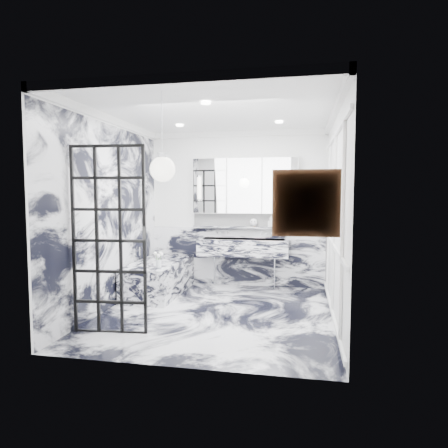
% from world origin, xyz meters
% --- Properties ---
extents(floor, '(3.60, 3.60, 0.00)m').
position_xyz_m(floor, '(0.00, 0.00, 0.00)').
color(floor, silver).
rests_on(floor, ground).
extents(ceiling, '(3.60, 3.60, 0.00)m').
position_xyz_m(ceiling, '(0.00, 0.00, 2.80)').
color(ceiling, white).
rests_on(ceiling, wall_back).
extents(wall_back, '(3.60, 0.00, 3.60)m').
position_xyz_m(wall_back, '(0.00, 1.80, 1.40)').
color(wall_back, white).
rests_on(wall_back, floor).
extents(wall_front, '(3.60, 0.00, 3.60)m').
position_xyz_m(wall_front, '(0.00, -1.80, 1.40)').
color(wall_front, white).
rests_on(wall_front, floor).
extents(wall_left, '(0.00, 3.60, 3.60)m').
position_xyz_m(wall_left, '(-1.60, 0.00, 1.40)').
color(wall_left, white).
rests_on(wall_left, floor).
extents(wall_right, '(0.00, 3.60, 3.60)m').
position_xyz_m(wall_right, '(1.60, 0.00, 1.40)').
color(wall_right, white).
rests_on(wall_right, floor).
extents(marble_clad_back, '(3.18, 0.05, 1.05)m').
position_xyz_m(marble_clad_back, '(0.00, 1.78, 0.53)').
color(marble_clad_back, silver).
rests_on(marble_clad_back, floor).
extents(marble_clad_left, '(0.02, 3.56, 2.68)m').
position_xyz_m(marble_clad_left, '(-1.59, 0.00, 1.34)').
color(marble_clad_left, silver).
rests_on(marble_clad_left, floor).
extents(panel_molding, '(0.03, 3.40, 2.30)m').
position_xyz_m(panel_molding, '(1.58, 0.00, 1.30)').
color(panel_molding, white).
rests_on(panel_molding, floor).
extents(soap_bottle_a, '(0.10, 0.10, 0.23)m').
position_xyz_m(soap_bottle_a, '(0.63, 1.71, 1.20)').
color(soap_bottle_a, '#8C5919').
rests_on(soap_bottle_a, ledge).
extents(soap_bottle_b, '(0.08, 0.08, 0.16)m').
position_xyz_m(soap_bottle_b, '(0.61, 1.71, 1.17)').
color(soap_bottle_b, '#4C4C51').
rests_on(soap_bottle_b, ledge).
extents(soap_bottle_c, '(0.12, 0.12, 0.14)m').
position_xyz_m(soap_bottle_c, '(1.00, 1.71, 1.16)').
color(soap_bottle_c, silver).
rests_on(soap_bottle_c, ledge).
extents(face_pot, '(0.14, 0.14, 0.14)m').
position_xyz_m(face_pot, '(0.32, 1.71, 1.17)').
color(face_pot, white).
rests_on(face_pot, ledge).
extents(amber_bottle, '(0.04, 0.04, 0.10)m').
position_xyz_m(amber_bottle, '(0.33, 1.71, 1.14)').
color(amber_bottle, '#8C5919').
rests_on(amber_bottle, ledge).
extents(flower_vase, '(0.08, 0.08, 0.12)m').
position_xyz_m(flower_vase, '(-0.99, 0.36, 0.61)').
color(flower_vase, silver).
rests_on(flower_vase, bathtub).
extents(crittall_door, '(0.88, 0.12, 2.24)m').
position_xyz_m(crittall_door, '(-1.10, -1.01, 1.12)').
color(crittall_door, black).
rests_on(crittall_door, floor).
extents(artwork, '(0.50, 0.05, 0.50)m').
position_xyz_m(artwork, '(1.20, -1.76, 1.60)').
color(artwork, '#C35114').
rests_on(artwork, wall_front).
extents(pendant_light, '(0.27, 0.27, 0.27)m').
position_xyz_m(pendant_light, '(-0.28, -1.38, 1.94)').
color(pendant_light, white).
rests_on(pendant_light, ceiling).
extents(trough_sink, '(1.60, 0.45, 0.30)m').
position_xyz_m(trough_sink, '(0.15, 1.55, 0.73)').
color(trough_sink, silver).
rests_on(trough_sink, wall_back).
extents(ledge, '(1.90, 0.14, 0.04)m').
position_xyz_m(ledge, '(0.15, 1.72, 1.07)').
color(ledge, silver).
rests_on(ledge, wall_back).
extents(subway_tile, '(1.90, 0.03, 0.23)m').
position_xyz_m(subway_tile, '(0.15, 1.78, 1.21)').
color(subway_tile, white).
rests_on(subway_tile, wall_back).
extents(mirror_cabinet, '(1.90, 0.16, 1.00)m').
position_xyz_m(mirror_cabinet, '(0.15, 1.73, 1.82)').
color(mirror_cabinet, white).
rests_on(mirror_cabinet, wall_back).
extents(sconce_left, '(0.07, 0.07, 0.40)m').
position_xyz_m(sconce_left, '(-0.67, 1.63, 1.78)').
color(sconce_left, white).
rests_on(sconce_left, mirror_cabinet).
extents(sconce_right, '(0.07, 0.07, 0.40)m').
position_xyz_m(sconce_right, '(0.97, 1.63, 1.78)').
color(sconce_right, white).
rests_on(sconce_right, mirror_cabinet).
extents(bathtub, '(0.75, 1.65, 0.55)m').
position_xyz_m(bathtub, '(-1.18, 0.90, 0.28)').
color(bathtub, silver).
rests_on(bathtub, floor).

